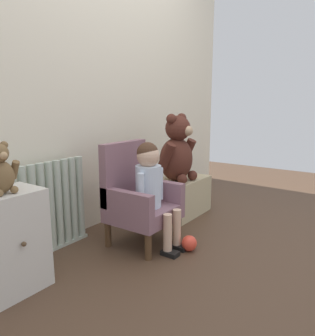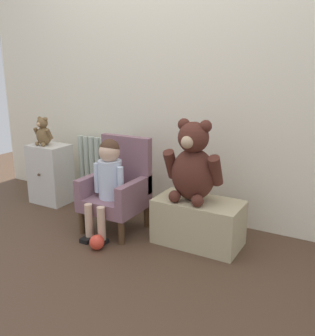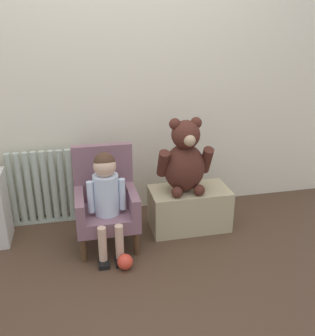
{
  "view_description": "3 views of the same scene",
  "coord_description": "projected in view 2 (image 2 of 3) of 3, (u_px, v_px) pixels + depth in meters",
  "views": [
    {
      "loc": [
        -1.85,
        -0.74,
        0.95
      ],
      "look_at": [
        0.13,
        0.65,
        0.47
      ],
      "focal_mm": 35.0,
      "sensor_mm": 36.0,
      "label": 1
    },
    {
      "loc": [
        1.4,
        -1.56,
        1.21
      ],
      "look_at": [
        0.19,
        0.57,
        0.53
      ],
      "focal_mm": 40.0,
      "sensor_mm": 36.0,
      "label": 2
    },
    {
      "loc": [
        -0.33,
        -1.78,
        1.49
      ],
      "look_at": [
        0.21,
        0.63,
        0.52
      ],
      "focal_mm": 40.0,
      "sensor_mm": 36.0,
      "label": 3
    }
  ],
  "objects": [
    {
      "name": "back_wall",
      "position": [
        170.0,
        66.0,
        2.9
      ],
      "size": [
        3.8,
        0.05,
        2.4
      ],
      "primitive_type": "cube",
      "color": "silver",
      "rests_on": "ground_plane"
    },
    {
      "name": "radiator",
      "position": [
        104.0,
        171.0,
        3.32
      ],
      "size": [
        0.56,
        0.05,
        0.59
      ],
      "color": "#B5C3B1",
      "rests_on": "ground_plane"
    },
    {
      "name": "low_bench",
      "position": [
        198.0,
        222.0,
        2.58
      ],
      "size": [
        0.59,
        0.32,
        0.32
      ],
      "primitive_type": "cube",
      "color": "tan",
      "rests_on": "ground_plane"
    },
    {
      "name": "ground_plane",
      "position": [
        85.0,
        268.0,
        2.3
      ],
      "size": [
        6.0,
        6.0,
        0.0
      ],
      "primitive_type": "plane",
      "color": "#4A3424"
    },
    {
      "name": "child_armchair",
      "position": [
        118.0,
        188.0,
        2.79
      ],
      "size": [
        0.42,
        0.4,
        0.69
      ],
      "color": "#815A66",
      "rests_on": "ground_plane"
    },
    {
      "name": "small_teddy_bear",
      "position": [
        43.0,
        133.0,
        3.24
      ],
      "size": [
        0.18,
        0.13,
        0.25
      ],
      "color": "brown",
      "rests_on": "small_dresser"
    },
    {
      "name": "small_dresser",
      "position": [
        51.0,
        174.0,
        3.35
      ],
      "size": [
        0.34,
        0.28,
        0.53
      ],
      "color": "beige",
      "rests_on": "ground_plane"
    },
    {
      "name": "toy_ball",
      "position": [
        97.0,
        242.0,
        2.52
      ],
      "size": [
        0.1,
        0.1,
        0.1
      ],
      "primitive_type": "sphere",
      "color": "#E03F2C",
      "rests_on": "ground_plane"
    },
    {
      "name": "large_teddy_bear",
      "position": [
        193.0,
        165.0,
        2.49
      ],
      "size": [
        0.4,
        0.28,
        0.55
      ],
      "color": "#4D241B",
      "rests_on": "low_bench"
    },
    {
      "name": "child_figure",
      "position": [
        108.0,
        174.0,
        2.66
      ],
      "size": [
        0.25,
        0.35,
        0.7
      ],
      "color": "silver",
      "rests_on": "ground_plane"
    }
  ]
}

